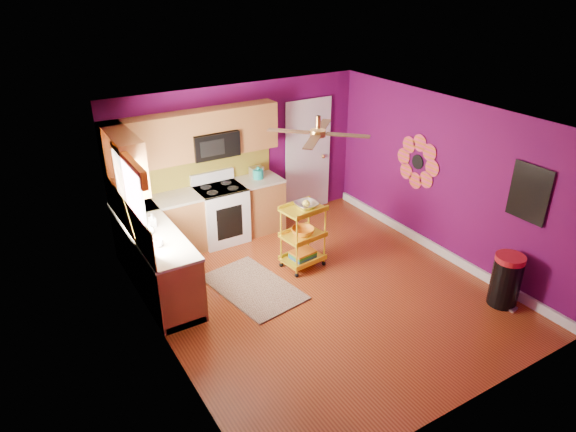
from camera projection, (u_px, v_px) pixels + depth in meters
ground at (322, 291)px, 7.31m from camera, size 5.00×5.00×0.00m
room_envelope at (327, 185)px, 6.61m from camera, size 4.54×5.04×2.52m
lower_cabinets at (184, 236)px, 7.89m from camera, size 2.81×2.31×0.94m
electric_range at (221, 213)px, 8.52m from camera, size 0.76×0.66×1.13m
upper_cabinetry at (173, 144)px, 7.62m from camera, size 2.80×2.30×1.26m
left_window at (129, 186)px, 6.33m from camera, size 0.08×1.35×1.08m
panel_door at (308, 157)px, 9.39m from camera, size 0.95×0.11×2.15m
right_wall_art at (464, 175)px, 7.46m from camera, size 0.04×2.74×1.04m
ceiling_fan at (318, 132)px, 6.46m from camera, size 1.01×1.01×0.26m
shag_rug at (253, 287)px, 7.39m from camera, size 1.14×1.62×0.02m
rolling_cart at (303, 233)px, 7.70m from camera, size 0.66×0.52×1.10m
trash_can at (506, 280)px, 6.90m from camera, size 0.46×0.47×0.75m
teal_kettle at (258, 174)px, 8.66m from camera, size 0.18×0.18×0.21m
toaster at (256, 172)px, 8.72m from camera, size 0.22×0.15×0.18m
soap_bottle_a at (152, 220)px, 7.04m from camera, size 0.09×0.09×0.20m
soap_bottle_b at (150, 228)px, 6.86m from camera, size 0.12×0.12×0.15m
counter_dish at (134, 209)px, 7.51m from camera, size 0.25×0.25×0.06m
counter_cup at (158, 243)px, 6.55m from camera, size 0.13×0.13×0.10m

